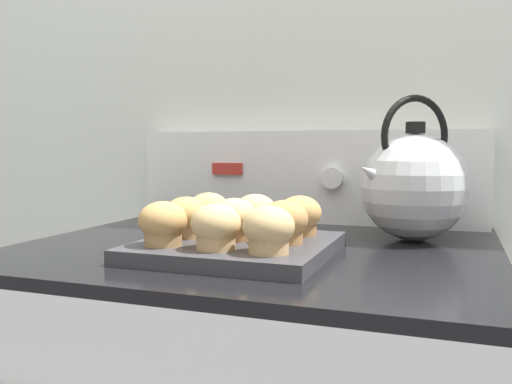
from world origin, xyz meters
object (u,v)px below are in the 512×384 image
Objects in this scene: muffin_r2_c0 at (209,212)px; muffin_r2_c2 at (300,216)px; muffin_r2_c1 at (254,214)px; tea_kettle at (414,185)px; muffin_r0_c1 at (213,227)px; muffin_r1_c1 at (234,219)px; muffin_r0_c2 at (269,230)px; muffin_pan at (235,247)px; muffin_r1_c2 at (285,222)px; muffin_r1_c0 at (186,217)px; muffin_r0_c0 at (163,224)px.

muffin_r2_c0 is 1.00× the size of muffin_r2_c2.
muffin_r2_c1 is 0.29m from tea_kettle.
muffin_r1_c1 is (-0.00, 0.08, 0.00)m from muffin_r0_c1.
muffin_r0_c2 and muffin_r2_c1 have the same top height.
muffin_r1_c1 is 0.33m from tea_kettle.
muffin_pan is 0.09m from muffin_r1_c2.
muffin_r1_c0 is 0.28× the size of tea_kettle.
muffin_r0_c1 is at bearing -43.28° from muffin_r1_c0.
muffin_r2_c0 is at bearing 117.13° from muffin_r0_c1.
muffin_r0_c0 is (-0.08, -0.08, 0.04)m from muffin_pan.
muffin_r1_c1 is 0.28× the size of tea_kettle.
muffin_r1_c1 is 1.00× the size of muffin_r2_c1.
muffin_r0_c0 is 1.00× the size of muffin_r1_c0.
muffin_r2_c1 is at bearing 178.35° from muffin_r2_c2.
muffin_r0_c2 is at bearing -89.66° from muffin_r2_c2.
muffin_r1_c0 is 0.08m from muffin_r1_c1.
muffin_r2_c2 is at bearing 90.34° from muffin_r0_c2.
tea_kettle reaches higher than muffin_r1_c0.
muffin_r0_c2 is (0.08, -0.00, 0.00)m from muffin_r0_c1.
muffin_r1_c2 is 0.08m from muffin_r2_c2.
muffin_r0_c0 and muffin_r0_c2 have the same top height.
muffin_r0_c0 is 1.00× the size of muffin_r1_c1.
muffin_r0_c2 is 1.00× the size of muffin_r2_c0.
muffin_r2_c1 is at bearing 62.69° from muffin_r0_c0.
muffin_r0_c0 and muffin_r2_c1 have the same top height.
muffin_r0_c1 and muffin_r1_c2 have the same top height.
muffin_r2_c0 is (0.00, 0.08, 0.00)m from muffin_r1_c0.
muffin_r1_c2 is (-0.00, 0.08, 0.00)m from muffin_r0_c2.
muffin_r2_c0 is at bearing 135.25° from muffin_pan.
muffin_r0_c2 is 0.18m from muffin_r1_c0.
muffin_r2_c2 is at bearing 26.06° from muffin_r1_c0.
muffin_r1_c2 is 1.00× the size of muffin_r2_c1.
tea_kettle reaches higher than muffin_pan.
muffin_r0_c1 is 1.00× the size of muffin_r1_c2.
muffin_pan is 0.12m from muffin_r2_c2.
muffin_r0_c1 is at bearing -90.14° from muffin_pan.
muffin_r0_c0 is at bearing -135.91° from muffin_r2_c2.
muffin_r0_c2 and muffin_r1_c2 have the same top height.
tea_kettle is at bearing 43.00° from muffin_r0_c0.
muffin_r0_c2 is 1.00× the size of muffin_r1_c2.
muffin_r0_c2 is at bearing -0.96° from muffin_r0_c0.
muffin_r1_c0 is at bearing -153.94° from muffin_r2_c2.
muffin_r0_c0 reaches higher than muffin_pan.
muffin_r1_c1 is 0.11m from muffin_r2_c2.
tea_kettle is (0.25, 0.22, 0.04)m from muffin_r1_c1.
muffin_r0_c0 is at bearing -134.48° from muffin_r1_c1.
muffin_r0_c0 is 0.18m from muffin_r2_c1.
tea_kettle is (0.33, 0.14, 0.04)m from muffin_r2_c0.
muffin_r0_c2 is at bearing -118.18° from tea_kettle.
muffin_r2_c0 and muffin_r2_c1 have the same top height.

